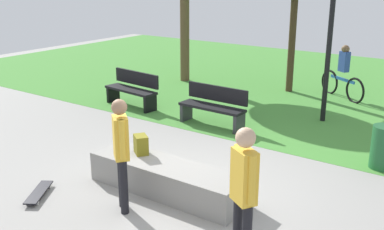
{
  "coord_description": "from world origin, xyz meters",
  "views": [
    {
      "loc": [
        3.97,
        -5.66,
        3.41
      ],
      "look_at": [
        -0.25,
        0.32,
        1.12
      ],
      "focal_mm": 42.96,
      "sensor_mm": 36.0,
      "label": 1
    }
  ],
  "objects": [
    {
      "name": "cyclist_on_bicycle",
      "position": [
        0.18,
        7.04,
        0.63
      ],
      "size": [
        1.55,
        1.06,
        1.52
      ],
      "color": "black",
      "rests_on": "ground_plane"
    },
    {
      "name": "skater_performing_trick",
      "position": [
        -0.42,
        -1.21,
        1.0
      ],
      "size": [
        0.37,
        0.36,
        1.71
      ],
      "color": "black",
      "rests_on": "ground_plane"
    },
    {
      "name": "grass_lawn",
      "position": [
        0.0,
        8.12,
        0.0
      ],
      "size": [
        26.6,
        11.75,
        0.01
      ],
      "primitive_type": "cube",
      "color": "#478C38",
      "rests_on": "ground_plane"
    },
    {
      "name": "backpack_on_ledge",
      "position": [
        -0.87,
        -0.29,
        0.65
      ],
      "size": [
        0.34,
        0.33,
        0.32
      ],
      "primitive_type": "cube",
      "rotation": [
        0.0,
        0.0,
        2.52
      ],
      "color": "olive",
      "rests_on": "concrete_ledge"
    },
    {
      "name": "ground_plane",
      "position": [
        0.0,
        0.0,
        0.0
      ],
      "size": [
        28.0,
        28.0,
        0.0
      ],
      "primitive_type": "plane",
      "color": "gray"
    },
    {
      "name": "skateboard_by_ledge",
      "position": [
        -1.82,
        -1.68,
        0.06
      ],
      "size": [
        0.6,
        0.78,
        0.08
      ],
      "color": "black",
      "rests_on": "ground_plane"
    },
    {
      "name": "concrete_ledge",
      "position": [
        -0.25,
        -0.39,
        0.24
      ],
      "size": [
        2.69,
        0.74,
        0.49
      ],
      "primitive_type": "cube",
      "color": "gray",
      "rests_on": "ground_plane"
    },
    {
      "name": "trash_bin",
      "position": [
        2.35,
        2.61,
        0.4
      ],
      "size": [
        0.45,
        0.45,
        0.8
      ],
      "primitive_type": "cylinder",
      "color": "#1E592D",
      "rests_on": "ground_plane"
    },
    {
      "name": "park_bench_far_right",
      "position": [
        -1.45,
        2.89,
        0.48
      ],
      "size": [
        1.61,
        0.51,
        0.91
      ],
      "color": "black",
      "rests_on": "ground_plane"
    },
    {
      "name": "park_bench_near_path",
      "position": [
        -4.06,
        3.01,
        0.48
      ],
      "size": [
        1.64,
        0.65,
        0.91
      ],
      "color": "black",
      "rests_on": "ground_plane"
    },
    {
      "name": "skater_watching",
      "position": [
        1.7,
        -1.4,
        1.04
      ],
      "size": [
        0.38,
        0.34,
        1.77
      ],
      "color": "black",
      "rests_on": "ground_plane"
    }
  ]
}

